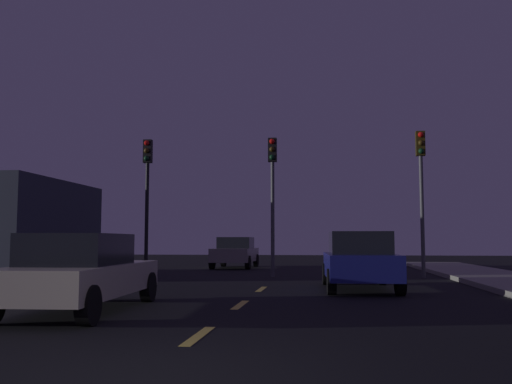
% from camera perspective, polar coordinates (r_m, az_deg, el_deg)
% --- Properties ---
extents(ground_plane, '(80.00, 80.00, 0.00)m').
position_cam_1_polar(ground_plane, '(12.38, -1.19, -11.16)').
color(ground_plane, black).
extents(lane_stripe_second, '(0.16, 1.60, 0.01)m').
position_cam_1_polar(lane_stripe_second, '(8.09, -5.89, -14.40)').
color(lane_stripe_second, '#EACC4C').
rests_on(lane_stripe_second, ground_plane).
extents(lane_stripe_third, '(0.16, 1.60, 0.01)m').
position_cam_1_polar(lane_stripe_third, '(11.79, -1.62, -11.45)').
color(lane_stripe_third, '#EACC4C').
rests_on(lane_stripe_third, ground_plane).
extents(lane_stripe_fourth, '(0.16, 1.60, 0.01)m').
position_cam_1_polar(lane_stripe_fourth, '(15.53, 0.56, -9.89)').
color(lane_stripe_fourth, '#EACC4C').
rests_on(lane_stripe_fourth, ground_plane).
extents(traffic_signal_left, '(0.32, 0.38, 5.23)m').
position_cam_1_polar(traffic_signal_left, '(21.84, -11.07, 1.17)').
color(traffic_signal_left, black).
rests_on(traffic_signal_left, ground_plane).
extents(traffic_signal_center, '(0.32, 0.38, 5.18)m').
position_cam_1_polar(traffic_signal_center, '(20.83, 1.70, 1.29)').
color(traffic_signal_center, '#4C4C51').
rests_on(traffic_signal_center, ground_plane).
extents(traffic_signal_right, '(0.32, 0.38, 5.30)m').
position_cam_1_polar(traffic_signal_right, '(21.03, 16.54, 1.66)').
color(traffic_signal_right, '#4C4C51').
rests_on(traffic_signal_right, ground_plane).
extents(car_stopped_ahead, '(2.03, 4.40, 1.57)m').
position_cam_1_polar(car_stopped_ahead, '(15.59, 10.50, -6.90)').
color(car_stopped_ahead, navy).
rests_on(car_stopped_ahead, ground_plane).
extents(car_adjacent_lane, '(2.03, 4.66, 1.46)m').
position_cam_1_polar(car_adjacent_lane, '(11.07, -17.48, -7.81)').
color(car_adjacent_lane, beige).
rests_on(car_adjacent_lane, ground_plane).
extents(car_oncoming_far, '(1.95, 3.88, 1.50)m').
position_cam_1_polar(car_oncoming_far, '(27.57, -2.13, -6.18)').
color(car_oncoming_far, gray).
rests_on(car_oncoming_far, ground_plane).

